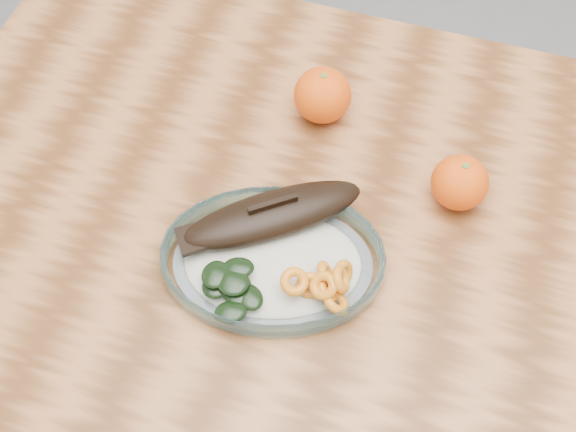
% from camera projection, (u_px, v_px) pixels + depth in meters
% --- Properties ---
extents(ground, '(3.00, 3.00, 0.00)m').
position_uv_depth(ground, '(330.00, 431.00, 1.49)').
color(ground, slate).
rests_on(ground, ground).
extents(dining_table, '(1.20, 0.80, 0.75)m').
position_uv_depth(dining_table, '(354.00, 289.00, 0.94)').
color(dining_table, '#5D3216').
rests_on(dining_table, ground).
extents(plated_meal, '(0.57, 0.57, 0.08)m').
position_uv_depth(plated_meal, '(273.00, 257.00, 0.83)').
color(plated_meal, white).
rests_on(plated_meal, dining_table).
extents(orange_left, '(0.08, 0.08, 0.08)m').
position_uv_depth(orange_left, '(323.00, 95.00, 0.94)').
color(orange_left, '#EE3E04').
rests_on(orange_left, dining_table).
extents(orange_right, '(0.07, 0.07, 0.07)m').
position_uv_depth(orange_right, '(460.00, 182.00, 0.87)').
color(orange_right, '#EE3E04').
rests_on(orange_right, dining_table).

